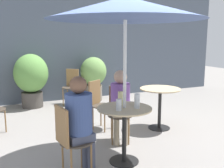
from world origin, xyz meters
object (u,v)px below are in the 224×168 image
object	(u,v)px
bistro_chair_0	(120,108)
bistro_chair_4	(71,83)
umbrella	(125,8)
seated_person_1	(80,118)
cafe_table_near	(124,121)
bistro_chair_1	(69,136)
potted_plant_0	(31,77)
beer_glass_0	(119,105)
seated_person_0	(120,100)
beer_glass_1	(137,101)
beer_glass_2	(120,98)
bistro_chair_3	(98,100)
potted_plant_1	(94,75)
cafe_table_far	(160,98)

from	to	relation	value
bistro_chair_0	bistro_chair_4	size ratio (longest dim) A/B	1.00
umbrella	seated_person_1	bearing A→B (deg)	-171.21
cafe_table_near	seated_person_1	distance (m)	0.67
cafe_table_near	bistro_chair_1	distance (m)	0.79
bistro_chair_4	umbrella	xyz separation A→B (m)	(-0.21, -3.38, 1.48)
potted_plant_0	beer_glass_0	bearing A→B (deg)	-80.28
cafe_table_near	bistro_chair_4	distance (m)	3.38
seated_person_0	seated_person_1	world-z (taller)	seated_person_1
cafe_table_near	seated_person_1	world-z (taller)	seated_person_1
bistro_chair_4	beer_glass_1	bearing A→B (deg)	-50.77
bistro_chair_1	beer_glass_2	bearing A→B (deg)	-79.34
cafe_table_near	beer_glass_2	bearing A→B (deg)	83.13
bistro_chair_3	potted_plant_1	xyz separation A→B (m)	(0.68, 2.12, 0.15)
seated_person_1	beer_glass_2	xyz separation A→B (m)	(0.66, 0.26, 0.12)
bistro_chair_4	seated_person_1	bearing A→B (deg)	-63.26
bistro_chair_3	beer_glass_0	size ratio (longest dim) A/B	6.00
bistro_chair_0	bistro_chair_1	world-z (taller)	same
bistro_chair_3	beer_glass_2	world-z (taller)	beer_glass_2
seated_person_0	beer_glass_1	bearing A→B (deg)	-76.83
seated_person_1	beer_glass_0	world-z (taller)	seated_person_1
bistro_chair_3	beer_glass_2	xyz separation A→B (m)	(-0.16, -1.24, 0.31)
cafe_table_far	bistro_chair_4	bearing A→B (deg)	112.07
beer_glass_2	umbrella	distance (m)	1.18
bistro_chair_4	potted_plant_1	xyz separation A→B (m)	(0.65, 0.14, 0.15)
bistro_chair_1	bistro_chair_4	world-z (taller)	same
umbrella	potted_plant_1	bearing A→B (deg)	76.31
bistro_chair_1	bistro_chair_3	xyz separation A→B (m)	(0.96, 1.52, 0.00)
cafe_table_near	potted_plant_1	size ratio (longest dim) A/B	0.65
cafe_table_far	beer_glass_0	bearing A→B (deg)	-142.18
potted_plant_1	bistro_chair_4	bearing A→B (deg)	-167.80
bistro_chair_0	cafe_table_far	bearing A→B (deg)	33.28
bistro_chair_0	beer_glass_2	distance (m)	0.71
cafe_table_near	umbrella	world-z (taller)	umbrella
beer_glass_0	potted_plant_1	world-z (taller)	potted_plant_1
beer_glass_0	potted_plant_1	size ratio (longest dim) A/B	0.13
umbrella	cafe_table_near	bearing A→B (deg)	180.00
cafe_table_far	beer_glass_0	world-z (taller)	beer_glass_0
beer_glass_0	beer_glass_2	xyz separation A→B (m)	(0.15, 0.26, 0.02)
bistro_chair_0	potted_plant_1	bearing A→B (deg)	99.61
seated_person_0	cafe_table_far	bearing A→B (deg)	40.09
bistro_chair_3	cafe_table_far	bearing A→B (deg)	-58.32
bistro_chair_4	potted_plant_1	distance (m)	0.68
bistro_chair_0	potted_plant_1	size ratio (longest dim) A/B	0.76
seated_person_0	beer_glass_2	distance (m)	0.51
beer_glass_1	cafe_table_near	bearing A→B (deg)	146.36
cafe_table_near	cafe_table_far	bearing A→B (deg)	37.86
seated_person_0	potted_plant_0	distance (m)	3.03
cafe_table_far	seated_person_0	size ratio (longest dim) A/B	0.65
potted_plant_0	cafe_table_near	bearing A→B (deg)	-77.95
bistro_chair_0	seated_person_1	world-z (taller)	seated_person_1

